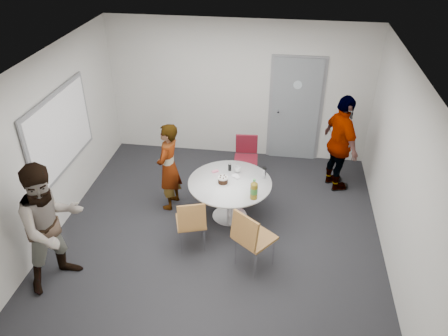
% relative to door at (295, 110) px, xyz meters
% --- Properties ---
extents(floor, '(5.00, 5.00, 0.00)m').
position_rel_door_xyz_m(floor, '(-1.10, -2.48, -1.03)').
color(floor, black).
rests_on(floor, ground).
extents(ceiling, '(5.00, 5.00, 0.00)m').
position_rel_door_xyz_m(ceiling, '(-1.10, -2.48, 1.67)').
color(ceiling, silver).
rests_on(ceiling, wall_back).
extents(wall_back, '(5.00, 0.00, 5.00)m').
position_rel_door_xyz_m(wall_back, '(-1.10, 0.02, 0.32)').
color(wall_back, beige).
rests_on(wall_back, floor).
extents(wall_left, '(0.00, 5.00, 5.00)m').
position_rel_door_xyz_m(wall_left, '(-3.60, -2.48, 0.32)').
color(wall_left, beige).
rests_on(wall_left, floor).
extents(wall_right, '(0.00, 5.00, 5.00)m').
position_rel_door_xyz_m(wall_right, '(1.40, -2.48, 0.32)').
color(wall_right, beige).
rests_on(wall_right, floor).
extents(wall_front, '(5.00, 0.00, 5.00)m').
position_rel_door_xyz_m(wall_front, '(-1.10, -4.98, 0.32)').
color(wall_front, beige).
rests_on(wall_front, floor).
extents(door, '(1.02, 0.17, 2.12)m').
position_rel_door_xyz_m(door, '(0.00, 0.00, 0.00)').
color(door, slate).
rests_on(door, wall_back).
extents(whiteboard, '(0.04, 1.90, 1.25)m').
position_rel_door_xyz_m(whiteboard, '(-3.56, -2.28, 0.42)').
color(whiteboard, gray).
rests_on(whiteboard, wall_left).
extents(table, '(1.32, 1.32, 1.02)m').
position_rel_door_xyz_m(table, '(-0.94, -2.15, -0.43)').
color(table, white).
rests_on(table, floor).
extents(chair_near_left, '(0.53, 0.56, 0.88)m').
position_rel_door_xyz_m(chair_near_left, '(-1.41, -2.98, -0.49)').
color(chair_near_left, brown).
rests_on(chair_near_left, floor).
extents(chair_near_right, '(0.67, 0.68, 0.98)m').
position_rel_door_xyz_m(chair_near_right, '(-0.54, -3.25, -0.43)').
color(chair_near_right, brown).
rests_on(chair_near_right, floor).
extents(chair_far, '(0.44, 0.48, 0.87)m').
position_rel_door_xyz_m(chair_far, '(-0.83, -0.94, -0.50)').
color(chair_far, maroon).
rests_on(chair_far, floor).
extents(person_main, '(0.44, 0.60, 1.52)m').
position_rel_door_xyz_m(person_main, '(-2.00, -1.95, -0.27)').
color(person_main, '#A5C6EA').
rests_on(person_main, floor).
extents(person_left, '(1.07, 1.12, 1.82)m').
position_rel_door_xyz_m(person_left, '(-3.05, -3.80, -0.11)').
color(person_left, white).
rests_on(person_left, floor).
extents(person_right, '(0.80, 1.12, 1.76)m').
position_rel_door_xyz_m(person_right, '(0.79, -0.97, -0.15)').
color(person_right, black).
rests_on(person_right, floor).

